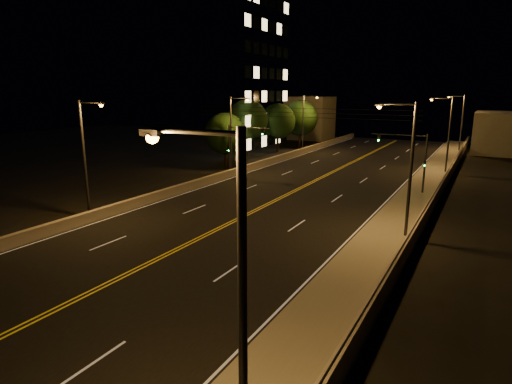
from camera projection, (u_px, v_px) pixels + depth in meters
The scene contains 24 objects.
road at pixel (246, 215), 32.96m from camera, with size 18.00×120.00×0.02m, color black.
sidewalk at pixel (389, 236), 27.88m from camera, with size 3.60×120.00×0.30m, color gray.
curb at pixel (360, 232), 28.78m from camera, with size 0.14×120.00×0.15m, color gray.
parapet_wall at pixel (416, 230), 26.96m from camera, with size 0.30×120.00×1.00m, color #A29587.
jersey_barrier at pixel (155, 197), 37.11m from camera, with size 0.45×120.00×0.83m, color #A29587.
distant_building_right at pixel (495, 133), 65.59m from camera, with size 6.00×10.00×6.24m, color gray.
distant_building_left at pixel (310, 118), 84.89m from camera, with size 8.00×8.00×8.26m, color gray.
parapet_rail at pixel (417, 222), 26.84m from camera, with size 0.06×0.06×120.00m, color black.
lane_markings at pixel (245, 215), 32.90m from camera, with size 17.32×116.00×0.00m.
streetlight_0 at pixel (231, 302), 8.94m from camera, with size 2.55×0.28×8.72m.
streetlight_1 at pixel (407, 162), 26.55m from camera, with size 2.55×0.28×8.72m.
streetlight_2 at pixel (447, 130), 48.24m from camera, with size 2.55×0.28×8.72m.
streetlight_3 at pixel (460, 119), 65.97m from camera, with size 2.55×0.28×8.72m.
streetlight_4 at pixel (86, 151), 31.23m from camera, with size 2.55×0.28×8.72m.
streetlight_5 at pixel (233, 130), 48.64m from camera, with size 2.55×0.28×8.72m.
streetlight_6 at pixel (305, 119), 66.92m from camera, with size 2.55×0.28×8.72m.
traffic_signal_right at pixel (413, 156), 38.84m from camera, with size 5.11×0.31×5.64m.
traffic_signal_left at pixel (237, 144), 47.58m from camera, with size 5.11×0.31×5.64m.
overhead_wires at pixel (297, 113), 39.37m from camera, with size 22.00×0.03×0.83m.
building_tower at pixel (201, 64), 68.11m from camera, with size 24.00×15.00×28.23m.
tree_0 at pixel (225, 134), 51.85m from camera, with size 5.03×5.03×6.82m.
tree_1 at pixel (247, 120), 62.68m from camera, with size 6.03×6.03×8.17m.
tree_2 at pixel (278, 121), 66.95m from camera, with size 5.52×5.52×7.49m.
tree_3 at pixel (300, 118), 70.63m from camera, with size 5.83×5.83×7.90m.
Camera 1 is at (15.90, -7.39, 9.36)m, focal length 30.00 mm.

